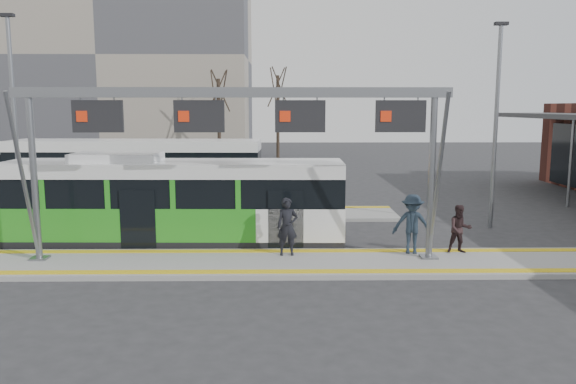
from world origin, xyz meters
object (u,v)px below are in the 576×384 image
Objects in this scene: passenger_a at (287,227)px; passenger_c at (412,224)px; gantry at (238,123)px; passenger_b at (460,229)px; hero_bus at (174,203)px.

passenger_c is at bearing -2.85° from passenger_a.
gantry is 8.41× the size of passenger_b.
gantry is 6.85× the size of passenger_c.
passenger_b is at bearing -10.40° from hero_bus.
gantry is at bearing -161.43° from passenger_c.
hero_bus is 9.67m from passenger_b.
passenger_b is 0.82× the size of passenger_c.
gantry reaches higher than passenger_b.
gantry is 1.11× the size of hero_bus.
passenger_a is 1.18× the size of passenger_b.
passenger_a reaches higher than passenger_b.
passenger_b is at bearing 5.26° from gantry.
passenger_b is (6.98, 0.64, -3.38)m from gantry.
passenger_c is (-1.54, -0.04, 0.18)m from passenger_b.
passenger_c is (7.91, -1.98, -0.37)m from hero_bus.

